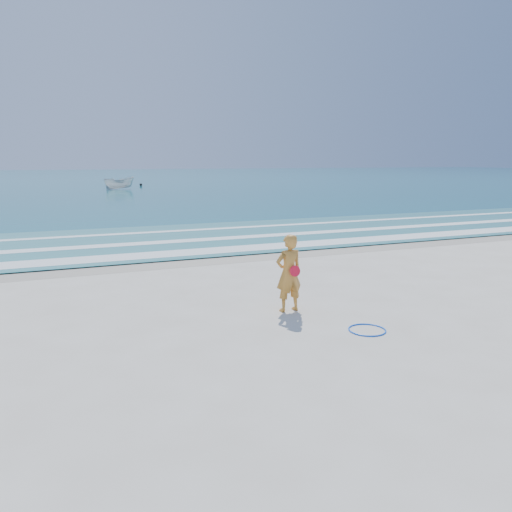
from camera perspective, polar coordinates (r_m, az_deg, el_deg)
name	(u,v)px	position (r m, az deg, el deg)	size (l,w,h in m)	color
ground	(328,335)	(10.87, 8.20, -8.90)	(400.00, 400.00, 0.00)	silver
wet_sand	(204,259)	(18.88, -5.92, -0.33)	(400.00, 2.40, 0.00)	#B2A893
ocean	(72,178)	(113.92, -20.27, 8.40)	(400.00, 190.00, 0.04)	#19727F
shallow	(173,239)	(23.63, -9.45, 1.95)	(400.00, 10.00, 0.01)	#59B7AD
foam_near	(195,252)	(20.10, -7.00, 0.48)	(400.00, 1.40, 0.01)	white
foam_mid	(177,241)	(22.86, -8.99, 1.69)	(400.00, 0.90, 0.01)	white
foam_far	(162,232)	(26.05, -10.73, 2.75)	(400.00, 0.60, 0.01)	white
hoop	(367,330)	(11.27, 12.58, -8.24)	(0.82, 0.82, 0.03)	blue
boat	(119,183)	(65.84, -15.36, 8.03)	(1.49, 3.97, 1.53)	silver
buoy	(141,185)	(73.24, -13.02, 7.95)	(0.40, 0.40, 0.40)	black
woman	(289,273)	(12.17, 3.76, -1.96)	(0.73, 0.51, 1.91)	orange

